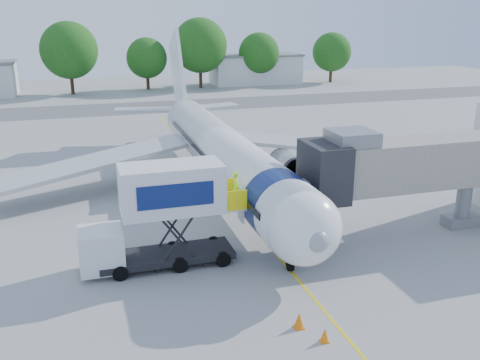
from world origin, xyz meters
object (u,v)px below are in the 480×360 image
object	(u,v)px
jet_bridge	(404,165)
catering_hiloader	(160,217)
aircraft	(221,152)
ground_tug	(385,338)

from	to	relation	value
jet_bridge	catering_hiloader	size ratio (longest dim) A/B	1.64
aircraft	catering_hiloader	world-z (taller)	aircraft
aircraft	ground_tug	distance (m)	21.51
ground_tug	catering_hiloader	bearing A→B (deg)	115.09
aircraft	ground_tug	bearing A→B (deg)	-87.89
jet_bridge	catering_hiloader	xyz separation A→B (m)	(-14.26, -0.00, -1.58)
catering_hiloader	ground_tug	size ratio (longest dim) A/B	2.06
catering_hiloader	aircraft	bearing A→B (deg)	60.60
catering_hiloader	jet_bridge	bearing A→B (deg)	0.01
aircraft	catering_hiloader	distance (m)	12.77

